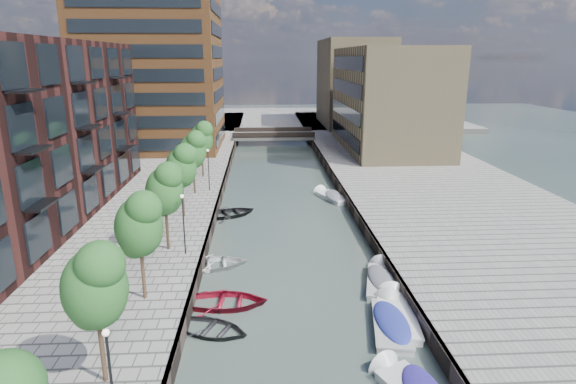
{
  "coord_description": "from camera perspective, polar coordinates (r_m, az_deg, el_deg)",
  "views": [
    {
      "loc": [
        -2.06,
        -6.14,
        13.62
      ],
      "look_at": [
        0.0,
        29.98,
        3.5
      ],
      "focal_mm": 30.0,
      "sensor_mm": 36.0,
      "label": 1
    }
  ],
  "objects": [
    {
      "name": "water",
      "position": [
        48.15,
        -0.68,
        -0.8
      ],
      "size": [
        300.0,
        300.0,
        0.0
      ],
      "primitive_type": "plane",
      "color": "#38473F",
      "rests_on": "ground"
    },
    {
      "name": "quay_right",
      "position": [
        51.25,
        17.49,
        0.06
      ],
      "size": [
        20.0,
        140.0,
        1.0
      ],
      "primitive_type": "cube",
      "color": "gray",
      "rests_on": "ground"
    },
    {
      "name": "quay_wall_left",
      "position": [
        48.14,
        -7.95,
        -0.34
      ],
      "size": [
        0.25,
        140.0,
        1.0
      ],
      "primitive_type": "cube",
      "color": "#332823",
      "rests_on": "ground"
    },
    {
      "name": "quay_wall_right",
      "position": [
        48.65,
        6.51,
        -0.12
      ],
      "size": [
        0.25,
        140.0,
        1.0
      ],
      "primitive_type": "cube",
      "color": "#332823",
      "rests_on": "ground"
    },
    {
      "name": "far_closure",
      "position": [
        106.96,
        -2.16,
        8.57
      ],
      "size": [
        80.0,
        40.0,
        1.0
      ],
      "primitive_type": "cube",
      "color": "gray",
      "rests_on": "ground"
    },
    {
      "name": "apartment_block",
      "position": [
        40.73,
        -29.51,
        5.68
      ],
      "size": [
        8.0,
        38.0,
        14.0
      ],
      "primitive_type": "cube",
      "color": "black",
      "rests_on": "quay_left"
    },
    {
      "name": "tower",
      "position": [
        72.73,
        -15.82,
        16.95
      ],
      "size": [
        18.0,
        18.0,
        30.0
      ],
      "primitive_type": "cube",
      "color": "brown",
      "rests_on": "quay_left"
    },
    {
      "name": "tan_block_near",
      "position": [
        70.71,
        11.76,
        10.75
      ],
      "size": [
        12.0,
        25.0,
        14.0
      ],
      "primitive_type": "cube",
      "color": "#9B875F",
      "rests_on": "quay_right"
    },
    {
      "name": "tan_block_far",
      "position": [
        95.96,
        7.78,
        12.73
      ],
      "size": [
        12.0,
        20.0,
        16.0
      ],
      "primitive_type": "cube",
      "color": "#9B875F",
      "rests_on": "quay_right"
    },
    {
      "name": "bridge",
      "position": [
        79.11,
        -1.74,
        6.73
      ],
      "size": [
        13.0,
        6.0,
        1.3
      ],
      "color": "gray",
      "rests_on": "ground"
    },
    {
      "name": "tree_1",
      "position": [
        20.11,
        -21.97,
        -10.02
      ],
      "size": [
        2.5,
        2.5,
        5.95
      ],
      "color": "#382619",
      "rests_on": "quay_left"
    },
    {
      "name": "tree_2",
      "position": [
        26.33,
        -17.28,
        -3.51
      ],
      "size": [
        2.5,
        2.5,
        5.95
      ],
      "color": "#382619",
      "rests_on": "quay_left"
    },
    {
      "name": "tree_3",
      "position": [
        32.86,
        -14.45,
        0.47
      ],
      "size": [
        2.5,
        2.5,
        5.95
      ],
      "color": "#382619",
      "rests_on": "quay_left"
    },
    {
      "name": "tree_4",
      "position": [
        39.56,
        -12.58,
        3.12
      ],
      "size": [
        2.5,
        2.5,
        5.95
      ],
      "color": "#382619",
      "rests_on": "quay_left"
    },
    {
      "name": "tree_5",
      "position": [
        46.35,
        -11.24,
        5.0
      ],
      "size": [
        2.5,
        2.5,
        5.95
      ],
      "color": "#382619",
      "rests_on": "quay_left"
    },
    {
      "name": "tree_6",
      "position": [
        53.19,
        -10.24,
        6.39
      ],
      "size": [
        2.5,
        2.5,
        5.95
      ],
      "color": "#382619",
      "rests_on": "quay_left"
    },
    {
      "name": "lamp_0",
      "position": [
        18.12,
        -20.32,
        -19.37
      ],
      "size": [
        0.24,
        0.24,
        4.12
      ],
      "color": "black",
      "rests_on": "quay_left"
    },
    {
      "name": "lamp_1",
      "position": [
        32.2,
        -12.3,
        -3.04
      ],
      "size": [
        0.24,
        0.24,
        4.12
      ],
      "color": "black",
      "rests_on": "quay_left"
    },
    {
      "name": "lamp_2",
      "position": [
        47.51,
        -9.41,
        3.13
      ],
      "size": [
        0.24,
        0.24,
        4.12
      ],
      "color": "black",
      "rests_on": "quay_left"
    },
    {
      "name": "sloop_0",
      "position": [
        26.06,
        -9.01,
        -16.1
      ],
      "size": [
        4.81,
        4.21,
        0.83
      ],
      "primitive_type": "imported",
      "rotation": [
        0.0,
        0.0,
        1.16
      ],
      "color": "#232326",
      "rests_on": "ground"
    },
    {
      "name": "sloop_2",
      "position": [
        28.37,
        -7.36,
        -13.21
      ],
      "size": [
        4.96,
        3.66,
        0.99
      ],
      "primitive_type": "imported",
      "rotation": [
        0.0,
        0.0,
        1.52
      ],
      "color": "maroon",
      "rests_on": "ground"
    },
    {
      "name": "sloop_3",
      "position": [
        33.15,
        -8.86,
        -8.84
      ],
      "size": [
        5.17,
        4.08,
        0.97
      ],
      "primitive_type": "imported",
      "rotation": [
        0.0,
        0.0,
        1.74
      ],
      "color": "white",
      "rests_on": "ground"
    },
    {
      "name": "sloop_4",
      "position": [
        43.3,
        -6.89,
        -2.82
      ],
      "size": [
        5.75,
        5.08,
        0.99
      ],
      "primitive_type": "imported",
      "rotation": [
        0.0,
        0.0,
        2.0
      ],
      "color": "black",
      "rests_on": "ground"
    },
    {
      "name": "motorboat_1",
      "position": [
        31.24,
        11.03,
        -10.11
      ],
      "size": [
        2.88,
        5.33,
        1.69
      ],
      "color": "#BCBCBA",
      "rests_on": "ground"
    },
    {
      "name": "motorboat_2",
      "position": [
        27.89,
        12.64,
        -13.78
      ],
      "size": [
        2.44,
        5.46,
        1.76
      ],
      "color": "white",
      "rests_on": "ground"
    },
    {
      "name": "motorboat_3",
      "position": [
        26.87,
        12.05,
        -14.69
      ],
      "size": [
        2.68,
        5.48,
        1.75
      ],
      "color": "#AFAFAD",
      "rests_on": "ground"
    },
    {
      "name": "motorboat_4",
      "position": [
        48.45,
        5.08,
        -0.52
      ],
      "size": [
        3.43,
        5.07,
        1.6
      ],
      "color": "white",
      "rests_on": "ground"
    },
    {
      "name": "car",
      "position": [
        69.85,
        8.04,
        5.65
      ],
      "size": [
        3.05,
        4.43,
        1.4
      ],
      "primitive_type": "imported",
      "rotation": [
        0.0,
        0.0,
        -0.38
      ],
      "color": "#A0A1A5",
      "rests_on": "quay_right"
    }
  ]
}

